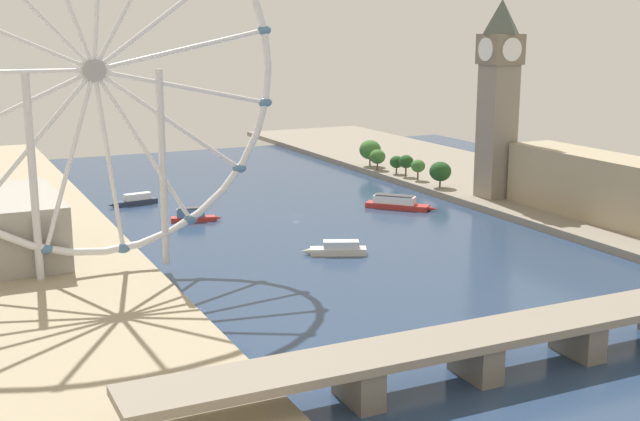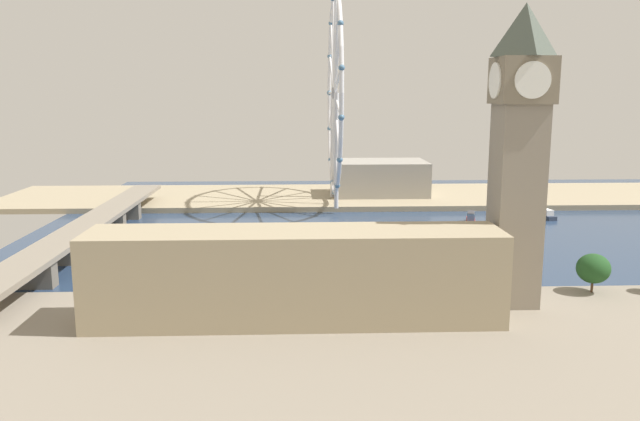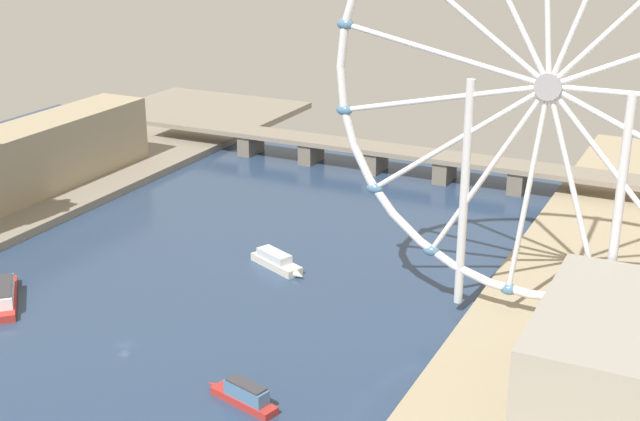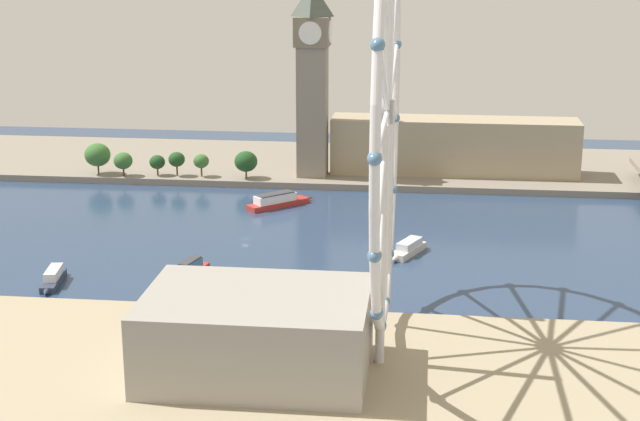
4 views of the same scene
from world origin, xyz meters
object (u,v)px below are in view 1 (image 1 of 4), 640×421
at_px(parliament_block, 623,192).
at_px(tour_boat_0, 193,216).
at_px(river_bridge, 579,324).
at_px(tour_boat_3, 397,203).
at_px(clock_tower, 498,96).
at_px(tour_boat_2, 135,200).
at_px(ferris_wheel, 94,72).
at_px(tour_boat_1, 338,249).

bearing_deg(parliament_block, tour_boat_0, -31.52).
bearing_deg(river_bridge, tour_boat_3, -105.88).
bearing_deg(clock_tower, tour_boat_0, -10.43).
distance_m(clock_tower, tour_boat_3, 65.47).
bearing_deg(tour_boat_2, parliament_block, 131.63).
distance_m(clock_tower, tour_boat_2, 169.47).
relative_size(parliament_block, river_bridge, 0.51).
distance_m(ferris_wheel, tour_boat_1, 102.03).
distance_m(river_bridge, tour_boat_3, 170.24).
height_order(parliament_block, tour_boat_1, parliament_block).
bearing_deg(ferris_wheel, parliament_block, 173.41).
bearing_deg(river_bridge, ferris_wheel, -50.74).
bearing_deg(tour_boat_3, parliament_block, -5.36).
distance_m(river_bridge, tour_boat_2, 229.18).
height_order(ferris_wheel, river_bridge, ferris_wheel).
xyz_separation_m(clock_tower, tour_boat_0, (134.36, -24.74, -46.32)).
bearing_deg(tour_boat_0, ferris_wheel, -111.30).
distance_m(clock_tower, tour_boat_1, 122.86).
relative_size(parliament_block, tour_boat_0, 5.36).
distance_m(ferris_wheel, tour_boat_0, 104.28).
distance_m(clock_tower, ferris_wheel, 189.05).
height_order(ferris_wheel, tour_boat_3, ferris_wheel).
xyz_separation_m(river_bridge, tour_boat_0, (42.32, -179.07, -5.60)).
relative_size(tour_boat_0, tour_boat_1, 0.94).
xyz_separation_m(river_bridge, tour_boat_3, (-46.56, -163.66, -5.44)).
height_order(parliament_block, tour_boat_0, parliament_block).
bearing_deg(clock_tower, tour_boat_3, -11.60).
bearing_deg(tour_boat_0, parliament_block, -16.65).
xyz_separation_m(clock_tower, parliament_block, (-12.02, 65.04, -32.85)).
xyz_separation_m(parliament_block, tour_boat_0, (146.38, -89.78, -13.47)).
relative_size(river_bridge, tour_boat_0, 10.52).
relative_size(ferris_wheel, river_bridge, 0.54).
distance_m(parliament_block, tour_boat_0, 172.25).
distance_m(river_bridge, tour_boat_0, 184.09).
xyz_separation_m(parliament_block, river_bridge, (104.06, 89.28, -7.87)).
relative_size(ferris_wheel, tour_boat_0, 5.67).
bearing_deg(tour_boat_3, tour_boat_0, -142.90).
xyz_separation_m(ferris_wheel, tour_boat_0, (-49.12, -67.20, -62.81)).
relative_size(river_bridge, tour_boat_1, 9.85).
bearing_deg(ferris_wheel, tour_boat_1, 176.67).
distance_m(parliament_block, tour_boat_1, 117.67).
bearing_deg(tour_boat_3, ferris_wheel, -112.50).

